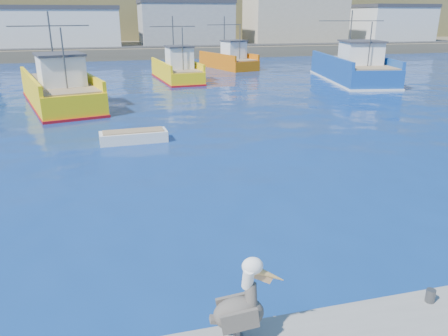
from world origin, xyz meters
name	(u,v)px	position (x,y,z in m)	size (l,w,h in m)	color
ground	(249,260)	(0.00, 0.00, 0.00)	(260.00, 260.00, 0.00)	#07175A
dock_bollards	(329,314)	(0.60, -3.40, 0.65)	(36.20, 0.20, 0.30)	#4C4C4C
far_shore	(116,3)	(0.00, 109.20, 8.98)	(200.00, 81.00, 24.00)	brown
trawler_yellow_a	(60,90)	(-6.88, 24.36, 1.11)	(7.05, 13.17, 6.67)	yellow
trawler_yellow_b	(177,71)	(3.48, 34.91, 0.96)	(4.63, 10.03, 6.32)	yellow
trawler_blue	(353,69)	(20.68, 30.21, 1.19)	(7.46, 14.64, 6.85)	#154491
boat_orange	(229,60)	(11.44, 43.89, 1.07)	(5.76, 9.71, 6.19)	#CC5D08
skiff_mid	(134,137)	(-2.31, 12.81, 0.24)	(3.54, 1.37, 0.76)	silver
pelican	(241,307)	(-1.30, -3.49, 1.26)	(1.44, 0.65, 1.77)	#595451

